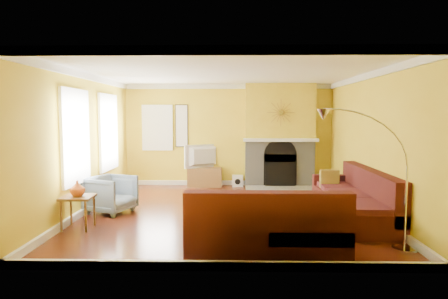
{
  "coord_description": "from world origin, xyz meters",
  "views": [
    {
      "loc": [
        0.11,
        -7.69,
        1.9
      ],
      "look_at": [
        -0.06,
        0.4,
        1.19
      ],
      "focal_mm": 32.0,
      "sensor_mm": 36.0,
      "label": 1
    }
  ],
  "objects_px": {
    "arc_lamp": "(368,181)",
    "media_console": "(205,177)",
    "sectional_sofa": "(290,199)",
    "side_table": "(78,212)",
    "armchair": "(111,194)",
    "coffee_table": "(246,209)"
  },
  "relations": [
    {
      "from": "arc_lamp",
      "to": "media_console",
      "type": "bearing_deg",
      "value": 117.45
    },
    {
      "from": "sectional_sofa",
      "to": "media_console",
      "type": "xyz_separation_m",
      "value": [
        -1.73,
        3.62,
        -0.2
      ]
    },
    {
      "from": "arc_lamp",
      "to": "sectional_sofa",
      "type": "bearing_deg",
      "value": 122.17
    },
    {
      "from": "media_console",
      "to": "side_table",
      "type": "bearing_deg",
      "value": -114.87
    },
    {
      "from": "coffee_table",
      "to": "armchair",
      "type": "distance_m",
      "value": 2.64
    },
    {
      "from": "sectional_sofa",
      "to": "side_table",
      "type": "bearing_deg",
      "value": -174.58
    },
    {
      "from": "armchair",
      "to": "side_table",
      "type": "relative_size",
      "value": 1.44
    },
    {
      "from": "coffee_table",
      "to": "side_table",
      "type": "height_order",
      "value": "side_table"
    },
    {
      "from": "sectional_sofa",
      "to": "arc_lamp",
      "type": "relative_size",
      "value": 1.85
    },
    {
      "from": "sectional_sofa",
      "to": "media_console",
      "type": "height_order",
      "value": "sectional_sofa"
    },
    {
      "from": "media_console",
      "to": "arc_lamp",
      "type": "distance_m",
      "value": 5.66
    },
    {
      "from": "sectional_sofa",
      "to": "arc_lamp",
      "type": "bearing_deg",
      "value": -57.83
    },
    {
      "from": "armchair",
      "to": "side_table",
      "type": "height_order",
      "value": "armchair"
    },
    {
      "from": "media_console",
      "to": "arc_lamp",
      "type": "relative_size",
      "value": 0.46
    },
    {
      "from": "coffee_table",
      "to": "armchair",
      "type": "bearing_deg",
      "value": 171.94
    },
    {
      "from": "media_console",
      "to": "arc_lamp",
      "type": "height_order",
      "value": "arc_lamp"
    },
    {
      "from": "media_console",
      "to": "sectional_sofa",
      "type": "bearing_deg",
      "value": -64.43
    },
    {
      "from": "coffee_table",
      "to": "sectional_sofa",
      "type": "bearing_deg",
      "value": -27.3
    },
    {
      "from": "armchair",
      "to": "arc_lamp",
      "type": "bearing_deg",
      "value": -95.24
    },
    {
      "from": "sectional_sofa",
      "to": "coffee_table",
      "type": "xyz_separation_m",
      "value": [
        -0.75,
        0.39,
        -0.27
      ]
    },
    {
      "from": "sectional_sofa",
      "to": "coffee_table",
      "type": "distance_m",
      "value": 0.89
    },
    {
      "from": "side_table",
      "to": "arc_lamp",
      "type": "xyz_separation_m",
      "value": [
        4.43,
        -1.02,
        0.71
      ]
    }
  ]
}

